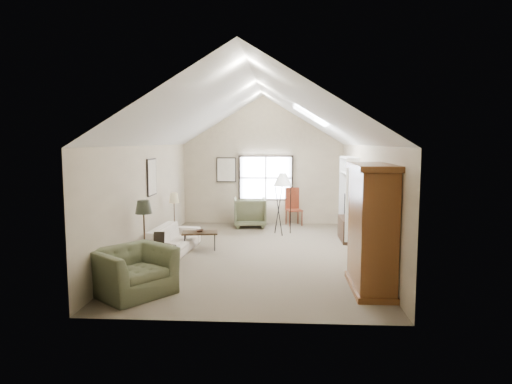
# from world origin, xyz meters

# --- Properties ---
(room_shell) EXTENTS (5.01, 8.01, 4.00)m
(room_shell) POSITION_xyz_m (0.00, 0.00, 3.21)
(room_shell) COLOR #746853
(room_shell) RESTS_ON ground
(window) EXTENTS (1.72, 0.08, 1.42)m
(window) POSITION_xyz_m (0.10, 3.96, 1.45)
(window) COLOR black
(window) RESTS_ON room_shell
(skylight) EXTENTS (0.80, 1.20, 0.52)m
(skylight) POSITION_xyz_m (1.30, 0.90, 3.22)
(skylight) COLOR white
(skylight) RESTS_ON room_shell
(wall_art) EXTENTS (1.97, 3.71, 0.88)m
(wall_art) POSITION_xyz_m (-1.88, 1.94, 1.73)
(wall_art) COLOR black
(wall_art) RESTS_ON room_shell
(armoire) EXTENTS (0.60, 1.50, 2.20)m
(armoire) POSITION_xyz_m (2.18, -2.40, 1.10)
(armoire) COLOR brown
(armoire) RESTS_ON ground
(tv_alcove) EXTENTS (0.32, 1.30, 2.10)m
(tv_alcove) POSITION_xyz_m (2.34, 1.60, 1.15)
(tv_alcove) COLOR white
(tv_alcove) RESTS_ON ground
(media_console) EXTENTS (0.34, 1.18, 0.60)m
(media_console) POSITION_xyz_m (2.32, 1.60, 0.30)
(media_console) COLOR #382316
(media_console) RESTS_ON ground
(tv_panel) EXTENTS (0.05, 0.90, 0.55)m
(tv_panel) POSITION_xyz_m (2.32, 1.60, 0.92)
(tv_panel) COLOR black
(tv_panel) RESTS_ON media_console
(sofa) EXTENTS (0.95, 2.10, 0.60)m
(sofa) POSITION_xyz_m (-1.94, 0.14, 0.30)
(sofa) COLOR beige
(sofa) RESTS_ON ground
(armchair_near) EXTENTS (1.60, 1.62, 0.80)m
(armchair_near) POSITION_xyz_m (-1.90, -2.90, 0.40)
(armchair_near) COLOR #535A3F
(armchair_near) RESTS_ON ground
(armchair_far) EXTENTS (1.05, 1.07, 0.89)m
(armchair_far) POSITION_xyz_m (-0.36, 3.40, 0.44)
(armchair_far) COLOR #5B5D41
(armchair_far) RESTS_ON ground
(coffee_table) EXTENTS (0.91, 0.59, 0.43)m
(coffee_table) POSITION_xyz_m (-1.35, 0.36, 0.22)
(coffee_table) COLOR #352415
(coffee_table) RESTS_ON ground
(bowl) EXTENTS (0.23, 0.23, 0.05)m
(bowl) POSITION_xyz_m (-1.35, 0.36, 0.46)
(bowl) COLOR #3C2318
(bowl) RESTS_ON coffee_table
(side_table) EXTENTS (0.55, 0.55, 0.51)m
(side_table) POSITION_xyz_m (-1.84, -1.46, 0.26)
(side_table) COLOR #3E2C19
(side_table) RESTS_ON ground
(side_chair) EXTENTS (0.56, 0.56, 1.16)m
(side_chair) POSITION_xyz_m (0.99, 3.70, 0.58)
(side_chair) COLOR brown
(side_chair) RESTS_ON ground
(tripod_lamp) EXTENTS (0.65, 0.65, 1.75)m
(tripod_lamp) POSITION_xyz_m (0.63, 2.27, 0.87)
(tripod_lamp) COLOR silver
(tripod_lamp) RESTS_ON ground
(dark_lamp) EXTENTS (0.37, 0.37, 1.43)m
(dark_lamp) POSITION_xyz_m (-2.20, -1.26, 0.71)
(dark_lamp) COLOR black
(dark_lamp) RESTS_ON ground
(tan_lamp) EXTENTS (0.27, 0.27, 1.28)m
(tan_lamp) POSITION_xyz_m (-2.20, 1.34, 0.64)
(tan_lamp) COLOR tan
(tan_lamp) RESTS_ON ground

